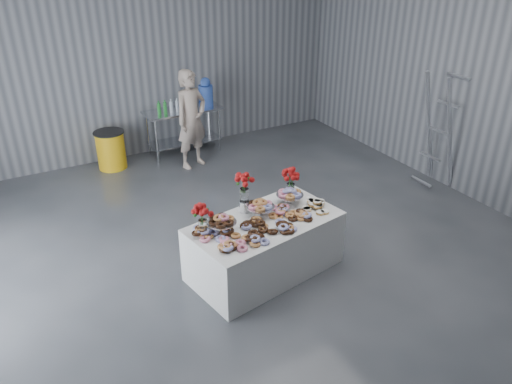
# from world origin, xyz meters

# --- Properties ---
(ground) EXTENTS (9.00, 9.00, 0.00)m
(ground) POSITION_xyz_m (0.00, 0.00, 0.00)
(ground) COLOR #33353A
(ground) RESTS_ON ground
(room_walls) EXTENTS (8.04, 9.04, 4.02)m
(room_walls) POSITION_xyz_m (-0.27, 0.07, 2.64)
(room_walls) COLOR slate
(room_walls) RESTS_ON ground
(display_table) EXTENTS (2.04, 1.31, 0.75)m
(display_table) POSITION_xyz_m (-0.02, -0.09, 0.38)
(display_table) COLOR silver
(display_table) RESTS_ON ground
(prep_table) EXTENTS (1.50, 0.60, 0.90)m
(prep_table) POSITION_xyz_m (0.56, 4.10, 0.62)
(prep_table) COLOR silver
(prep_table) RESTS_ON ground
(donut_mounds) EXTENTS (1.92, 1.10, 0.09)m
(donut_mounds) POSITION_xyz_m (-0.02, -0.14, 0.80)
(donut_mounds) COLOR #BC8245
(donut_mounds) RESTS_ON display_table
(cake_stand_left) EXTENTS (0.36, 0.36, 0.17)m
(cake_stand_left) POSITION_xyz_m (-0.59, -0.04, 0.89)
(cake_stand_left) COLOR silver
(cake_stand_left) RESTS_ON display_table
(cake_stand_mid) EXTENTS (0.36, 0.36, 0.17)m
(cake_stand_mid) POSITION_xyz_m (0.00, 0.07, 0.89)
(cake_stand_mid) COLOR silver
(cake_stand_mid) RESTS_ON display_table
(cake_stand_right) EXTENTS (0.36, 0.36, 0.17)m
(cake_stand_right) POSITION_xyz_m (0.49, 0.15, 0.89)
(cake_stand_right) COLOR silver
(cake_stand_right) RESTS_ON display_table
(danish_pile) EXTENTS (0.48, 0.48, 0.11)m
(danish_pile) POSITION_xyz_m (0.74, -0.11, 0.81)
(danish_pile) COLOR white
(danish_pile) RESTS_ON display_table
(bouquet_left) EXTENTS (0.26, 0.26, 0.42)m
(bouquet_left) POSITION_xyz_m (-0.80, 0.03, 1.05)
(bouquet_left) COLOR white
(bouquet_left) RESTS_ON display_table
(bouquet_right) EXTENTS (0.26, 0.26, 0.42)m
(bouquet_right) POSITION_xyz_m (0.61, 0.32, 1.05)
(bouquet_right) COLOR white
(bouquet_right) RESTS_ON display_table
(bouquet_center) EXTENTS (0.26, 0.26, 0.57)m
(bouquet_center) POSITION_xyz_m (-0.13, 0.25, 1.13)
(bouquet_center) COLOR silver
(bouquet_center) RESTS_ON display_table
(water_jug) EXTENTS (0.28, 0.28, 0.55)m
(water_jug) POSITION_xyz_m (1.06, 4.10, 1.15)
(water_jug) COLOR #416CDF
(water_jug) RESTS_ON prep_table
(drink_bottles) EXTENTS (0.54, 0.08, 0.27)m
(drink_bottles) POSITION_xyz_m (0.24, 4.00, 1.04)
(drink_bottles) COLOR #268C33
(drink_bottles) RESTS_ON prep_table
(person) EXTENTS (0.77, 0.62, 1.82)m
(person) POSITION_xyz_m (0.47, 3.45, 0.91)
(person) COLOR #CC8C93
(person) RESTS_ON ground
(trash_barrel) EXTENTS (0.56, 0.56, 0.71)m
(trash_barrel) POSITION_xyz_m (-0.90, 4.08, 0.36)
(trash_barrel) COLOR #ECB113
(trash_barrel) RESTS_ON ground
(stepladder) EXTENTS (0.74, 0.50, 2.01)m
(stepladder) POSITION_xyz_m (3.75, 0.66, 1.01)
(stepladder) COLOR silver
(stepladder) RESTS_ON ground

